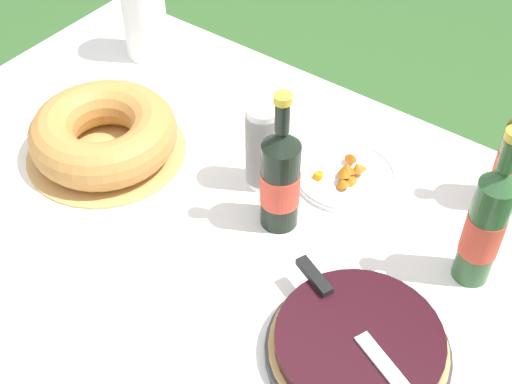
{
  "coord_description": "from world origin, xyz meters",
  "views": [
    {
      "loc": [
        0.73,
        -0.69,
        1.73
      ],
      "look_at": [
        0.13,
        0.12,
        0.73
      ],
      "focal_mm": 50.0,
      "sensor_mm": 36.0,
      "label": 1
    }
  ],
  "objects_px": {
    "cup_stack": "(263,146)",
    "paper_towel_roll": "(144,10)",
    "berry_tart": "(358,346)",
    "bundt_cake": "(104,134)",
    "serving_knife": "(350,321)",
    "snack_plate_right": "(346,174)",
    "cider_bottle_green": "(486,225)",
    "juice_bottle_red": "(280,178)"
  },
  "relations": [
    {
      "from": "serving_knife",
      "to": "juice_bottle_red",
      "type": "bearing_deg",
      "value": 170.98
    },
    {
      "from": "cup_stack",
      "to": "paper_towel_roll",
      "type": "height_order",
      "value": "paper_towel_roll"
    },
    {
      "from": "juice_bottle_red",
      "to": "paper_towel_roll",
      "type": "bearing_deg",
      "value": 154.97
    },
    {
      "from": "bundt_cake",
      "to": "juice_bottle_red",
      "type": "xyz_separation_m",
      "value": [
        0.43,
        0.06,
        0.06
      ]
    },
    {
      "from": "berry_tart",
      "to": "bundt_cake",
      "type": "distance_m",
      "value": 0.73
    },
    {
      "from": "cup_stack",
      "to": "snack_plate_right",
      "type": "height_order",
      "value": "cup_stack"
    },
    {
      "from": "berry_tart",
      "to": "cider_bottle_green",
      "type": "distance_m",
      "value": 0.31
    },
    {
      "from": "berry_tart",
      "to": "cup_stack",
      "type": "relative_size",
      "value": 1.58
    },
    {
      "from": "berry_tart",
      "to": "paper_towel_roll",
      "type": "distance_m",
      "value": 1.03
    },
    {
      "from": "berry_tart",
      "to": "bundt_cake",
      "type": "xyz_separation_m",
      "value": [
        -0.72,
        0.12,
        0.03
      ]
    },
    {
      "from": "berry_tart",
      "to": "serving_knife",
      "type": "distance_m",
      "value": 0.05
    },
    {
      "from": "cup_stack",
      "to": "paper_towel_roll",
      "type": "bearing_deg",
      "value": 157.58
    },
    {
      "from": "bundt_cake",
      "to": "cup_stack",
      "type": "xyz_separation_m",
      "value": [
        0.34,
        0.13,
        0.05
      ]
    },
    {
      "from": "snack_plate_right",
      "to": "serving_knife",
      "type": "bearing_deg",
      "value": -58.38
    },
    {
      "from": "cup_stack",
      "to": "cider_bottle_green",
      "type": "distance_m",
      "value": 0.47
    },
    {
      "from": "serving_knife",
      "to": "cup_stack",
      "type": "height_order",
      "value": "cup_stack"
    },
    {
      "from": "serving_knife",
      "to": "snack_plate_right",
      "type": "relative_size",
      "value": 1.58
    },
    {
      "from": "paper_towel_roll",
      "to": "serving_knife",
      "type": "bearing_deg",
      "value": -27.36
    },
    {
      "from": "paper_towel_roll",
      "to": "juice_bottle_red",
      "type": "bearing_deg",
      "value": -25.03
    },
    {
      "from": "bundt_cake",
      "to": "juice_bottle_red",
      "type": "relative_size",
      "value": 1.12
    },
    {
      "from": "serving_knife",
      "to": "paper_towel_roll",
      "type": "height_order",
      "value": "paper_towel_roll"
    },
    {
      "from": "serving_knife",
      "to": "cider_bottle_green",
      "type": "xyz_separation_m",
      "value": [
        0.11,
        0.27,
        0.07
      ]
    },
    {
      "from": "paper_towel_roll",
      "to": "snack_plate_right",
      "type": "bearing_deg",
      "value": -8.79
    },
    {
      "from": "cup_stack",
      "to": "paper_towel_roll",
      "type": "distance_m",
      "value": 0.57
    },
    {
      "from": "cider_bottle_green",
      "to": "juice_bottle_red",
      "type": "bearing_deg",
      "value": -164.77
    },
    {
      "from": "cup_stack",
      "to": "juice_bottle_red",
      "type": "bearing_deg",
      "value": -37.56
    },
    {
      "from": "cup_stack",
      "to": "cider_bottle_green",
      "type": "relative_size",
      "value": 0.57
    },
    {
      "from": "berry_tart",
      "to": "juice_bottle_red",
      "type": "distance_m",
      "value": 0.35
    },
    {
      "from": "cup_stack",
      "to": "juice_bottle_red",
      "type": "height_order",
      "value": "juice_bottle_red"
    },
    {
      "from": "serving_knife",
      "to": "berry_tart",
      "type": "bearing_deg",
      "value": 0.0
    },
    {
      "from": "berry_tart",
      "to": "cider_bottle_green",
      "type": "relative_size",
      "value": 0.9
    },
    {
      "from": "cup_stack",
      "to": "paper_towel_roll",
      "type": "relative_size",
      "value": 0.79
    },
    {
      "from": "cider_bottle_green",
      "to": "bundt_cake",
      "type": "bearing_deg",
      "value": -168.75
    },
    {
      "from": "cup_stack",
      "to": "serving_knife",
      "type": "bearing_deg",
      "value": -33.93
    },
    {
      "from": "juice_bottle_red",
      "to": "cider_bottle_green",
      "type": "bearing_deg",
      "value": 15.23
    },
    {
      "from": "cider_bottle_green",
      "to": "juice_bottle_red",
      "type": "height_order",
      "value": "cider_bottle_green"
    },
    {
      "from": "berry_tart",
      "to": "cider_bottle_green",
      "type": "height_order",
      "value": "cider_bottle_green"
    },
    {
      "from": "snack_plate_right",
      "to": "cider_bottle_green",
      "type": "bearing_deg",
      "value": -14.88
    },
    {
      "from": "cup_stack",
      "to": "snack_plate_right",
      "type": "xyz_separation_m",
      "value": [
        0.14,
        0.11,
        -0.09
      ]
    },
    {
      "from": "bundt_cake",
      "to": "cider_bottle_green",
      "type": "distance_m",
      "value": 0.82
    },
    {
      "from": "serving_knife",
      "to": "cup_stack",
      "type": "xyz_separation_m",
      "value": [
        -0.36,
        0.24,
        0.04
      ]
    },
    {
      "from": "berry_tart",
      "to": "paper_towel_roll",
      "type": "height_order",
      "value": "paper_towel_roll"
    }
  ]
}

